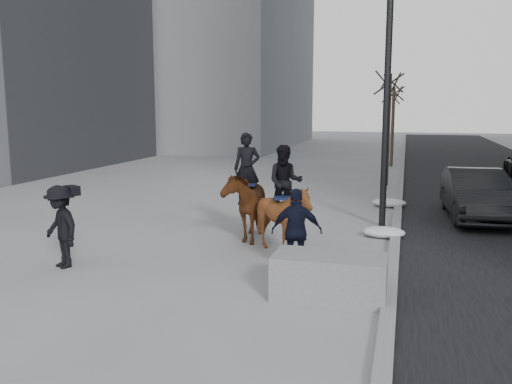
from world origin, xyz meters
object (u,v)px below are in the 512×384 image
(planter, at_px, (329,277))
(mounted_right, at_px, (284,210))
(car_near, at_px, (476,194))
(mounted_left, at_px, (245,199))

(planter, xyz_separation_m, mounted_right, (-1.45, 2.79, 0.60))
(planter, xyz_separation_m, car_near, (3.31, 8.01, 0.35))
(car_near, bearing_deg, mounted_right, -135.70)
(car_near, xyz_separation_m, mounted_left, (-6.01, -4.15, 0.26))
(car_near, bearing_deg, mounted_left, -148.75)
(planter, height_order, mounted_right, mounted_right)
(mounted_left, bearing_deg, car_near, 34.60)
(mounted_left, distance_m, mounted_right, 1.65)
(car_near, relative_size, mounted_left, 1.67)
(planter, distance_m, mounted_left, 4.76)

